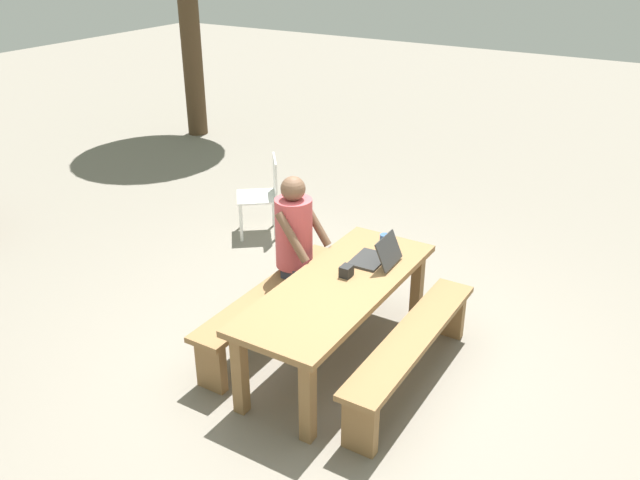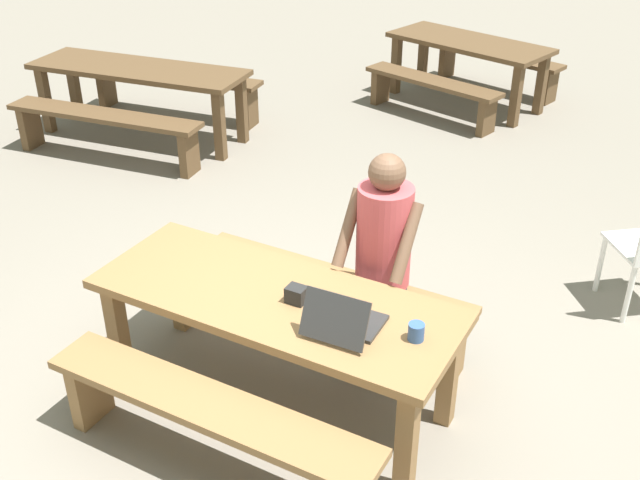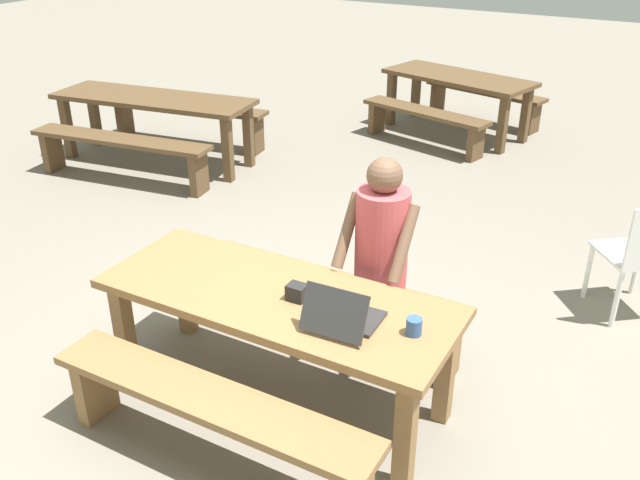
% 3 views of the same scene
% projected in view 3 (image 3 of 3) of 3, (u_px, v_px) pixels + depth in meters
% --- Properties ---
extents(ground_plane, '(30.00, 30.00, 0.00)m').
position_uv_depth(ground_plane, '(279.00, 395.00, 4.03)').
color(ground_plane, gray).
extents(picnic_table_front, '(2.00, 0.76, 0.70)m').
position_uv_depth(picnic_table_front, '(276.00, 309.00, 3.76)').
color(picnic_table_front, olive).
rests_on(picnic_table_front, ground).
extents(bench_near, '(1.82, 0.30, 0.46)m').
position_uv_depth(bench_near, '(210.00, 413.00, 3.38)').
color(bench_near, olive).
rests_on(bench_near, ground).
extents(bench_far, '(1.82, 0.30, 0.46)m').
position_uv_depth(bench_far, '(330.00, 296.00, 4.36)').
color(bench_far, olive).
rests_on(bench_far, ground).
extents(laptop, '(0.35, 0.36, 0.25)m').
position_uv_depth(laptop, '(343.00, 315.00, 3.42)').
color(laptop, '#2D2D2D').
rests_on(laptop, picnic_table_front).
extents(small_pouch, '(0.10, 0.08, 0.09)m').
position_uv_depth(small_pouch, '(297.00, 292.00, 3.64)').
color(small_pouch, black).
rests_on(small_pouch, picnic_table_front).
extents(coffee_mug, '(0.08, 0.08, 0.09)m').
position_uv_depth(coffee_mug, '(414.00, 326.00, 3.35)').
color(coffee_mug, '#335693').
rests_on(coffee_mug, picnic_table_front).
extents(person_seated, '(0.42, 0.42, 1.34)m').
position_uv_depth(person_seated, '(379.00, 249.00, 3.99)').
color(person_seated, '#333847').
rests_on(person_seated, ground).
extents(picnic_table_mid, '(2.26, 0.96, 0.73)m').
position_uv_depth(picnic_table_mid, '(154.00, 107.00, 7.27)').
color(picnic_table_mid, brown).
rests_on(picnic_table_mid, ground).
extents(bench_mid_south, '(2.00, 0.56, 0.47)m').
position_uv_depth(bench_mid_south, '(121.00, 148.00, 6.86)').
color(bench_mid_south, brown).
rests_on(bench_mid_south, ground).
extents(bench_mid_north, '(2.00, 0.56, 0.47)m').
position_uv_depth(bench_mid_north, '(187.00, 114.00, 7.92)').
color(bench_mid_north, brown).
rests_on(bench_mid_north, ground).
extents(picnic_table_rear, '(1.90, 1.14, 0.71)m').
position_uv_depth(picnic_table_rear, '(458.00, 85.00, 8.17)').
color(picnic_table_rear, brown).
rests_on(picnic_table_rear, ground).
extents(bench_rear_south, '(1.62, 0.69, 0.43)m').
position_uv_depth(bench_rear_south, '(424.00, 119.00, 7.88)').
color(bench_rear_south, brown).
rests_on(bench_rear_south, ground).
extents(bench_rear_north, '(1.62, 0.69, 0.43)m').
position_uv_depth(bench_rear_north, '(484.00, 97.00, 8.72)').
color(bench_rear_north, brown).
rests_on(bench_rear_north, ground).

